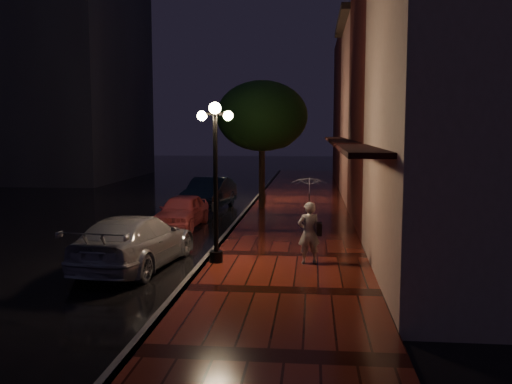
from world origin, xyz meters
The scene contains 15 objects.
ground centered at (0.00, 0.00, 0.00)m, with size 120.00×120.00×0.00m, color black.
sidewalk centered at (2.25, 0.00, 0.07)m, with size 4.50×60.00×0.15m, color #41140B.
curb centered at (0.00, 0.00, 0.07)m, with size 0.25×60.00×0.15m, color #595451.
storefront_near centered at (7.00, -6.00, 4.25)m, with size 5.00×8.00×8.50m, color gray.
storefront_mid centered at (7.00, 2.00, 5.50)m, with size 5.00×8.00×11.00m, color #511914.
storefront_far centered at (7.00, 10.00, 4.50)m, with size 5.00×8.00×9.00m, color #8C5951.
storefront_extra centered at (7.00, 20.00, 5.00)m, with size 5.00×12.00×10.00m, color #511914.
streetlamp_near centered at (0.35, -5.00, 2.60)m, with size 0.96×0.36×4.31m.
streetlamp_far centered at (0.35, 9.00, 2.60)m, with size 0.96×0.36×4.31m.
street_tree centered at (0.61, 5.99, 4.24)m, with size 4.16×4.16×5.80m.
pink_car centered at (-2.05, 1.23, 0.63)m, with size 1.49×3.70×1.26m, color #E85F63.
navy_car centered at (-1.90, 6.20, 0.75)m, with size 1.58×4.53×1.49m, color black.
silver_car centered at (-1.84, -5.21, 0.72)m, with size 2.02×4.98×1.45m, color #99989F.
woman_with_umbrella centered at (2.86, -4.88, 1.70)m, with size 0.97×0.99×2.35m.
parking_meter centered at (0.15, -4.02, 1.06)m, with size 0.14×0.11×1.50m.
Camera 1 is at (2.95, -19.99, 3.74)m, focal length 40.00 mm.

